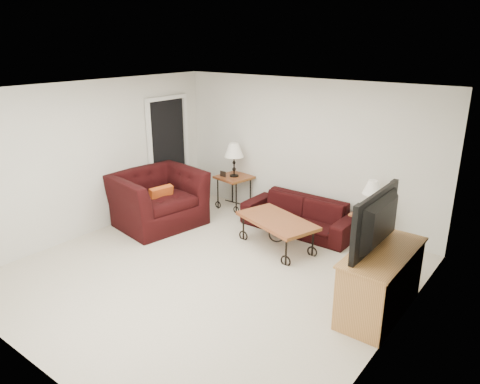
{
  "coord_description": "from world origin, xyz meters",
  "views": [
    {
      "loc": [
        3.74,
        -4.17,
        3.11
      ],
      "look_at": [
        0.0,
        0.7,
        1.0
      ],
      "focal_mm": 33.47,
      "sensor_mm": 36.0,
      "label": 1
    }
  ],
  "objects_px": {
    "lamp_left": "(234,160)",
    "armchair": "(157,199)",
    "side_table_right": "(369,229)",
    "side_table_left": "(234,192)",
    "sofa": "(299,215)",
    "television": "(386,223)",
    "backpack": "(338,233)",
    "coffee_table": "(277,233)",
    "tv_stand": "(380,282)",
    "lamp_right": "(372,197)"
  },
  "relations": [
    {
      "from": "side_table_right",
      "to": "side_table_left",
      "type": "bearing_deg",
      "value": 180.0
    },
    {
      "from": "side_table_right",
      "to": "lamp_right",
      "type": "relative_size",
      "value": 1.0
    },
    {
      "from": "tv_stand",
      "to": "television",
      "type": "relative_size",
      "value": 1.12
    },
    {
      "from": "lamp_left",
      "to": "tv_stand",
      "type": "distance_m",
      "value": 3.94
    },
    {
      "from": "sofa",
      "to": "side_table_left",
      "type": "height_order",
      "value": "side_table_left"
    },
    {
      "from": "side_table_left",
      "to": "side_table_right",
      "type": "xyz_separation_m",
      "value": [
        2.7,
        0.0,
        -0.05
      ]
    },
    {
      "from": "side_table_right",
      "to": "armchair",
      "type": "distance_m",
      "value": 3.59
    },
    {
      "from": "side_table_left",
      "to": "coffee_table",
      "type": "distance_m",
      "value": 1.87
    },
    {
      "from": "coffee_table",
      "to": "television",
      "type": "height_order",
      "value": "television"
    },
    {
      "from": "television",
      "to": "backpack",
      "type": "xyz_separation_m",
      "value": [
        -1.15,
        1.34,
        -0.93
      ]
    },
    {
      "from": "side_table_left",
      "to": "backpack",
      "type": "bearing_deg",
      "value": -8.29
    },
    {
      "from": "coffee_table",
      "to": "tv_stand",
      "type": "bearing_deg",
      "value": -20.66
    },
    {
      "from": "lamp_right",
      "to": "tv_stand",
      "type": "xyz_separation_m",
      "value": [
        0.82,
        -1.69,
        -0.4
      ]
    },
    {
      "from": "coffee_table",
      "to": "television",
      "type": "relative_size",
      "value": 1.06
    },
    {
      "from": "side_table_right",
      "to": "television",
      "type": "height_order",
      "value": "television"
    },
    {
      "from": "lamp_left",
      "to": "tv_stand",
      "type": "xyz_separation_m",
      "value": [
        3.52,
        -1.69,
        -0.56
      ]
    },
    {
      "from": "television",
      "to": "tv_stand",
      "type": "bearing_deg",
      "value": 90.0
    },
    {
      "from": "side_table_left",
      "to": "backpack",
      "type": "distance_m",
      "value": 2.38
    },
    {
      "from": "coffee_table",
      "to": "sofa",
      "type": "bearing_deg",
      "value": 94.63
    },
    {
      "from": "lamp_left",
      "to": "television",
      "type": "distance_m",
      "value": 3.89
    },
    {
      "from": "side_table_left",
      "to": "lamp_right",
      "type": "bearing_deg",
      "value": 0.0
    },
    {
      "from": "side_table_left",
      "to": "coffee_table",
      "type": "bearing_deg",
      "value": -31.01
    },
    {
      "from": "coffee_table",
      "to": "television",
      "type": "bearing_deg",
      "value": -20.86
    },
    {
      "from": "side_table_right",
      "to": "backpack",
      "type": "bearing_deg",
      "value": -135.52
    },
    {
      "from": "lamp_right",
      "to": "armchair",
      "type": "bearing_deg",
      "value": -156.35
    },
    {
      "from": "lamp_right",
      "to": "television",
      "type": "bearing_deg",
      "value": -64.5
    },
    {
      "from": "coffee_table",
      "to": "lamp_left",
      "type": "bearing_deg",
      "value": 148.99
    },
    {
      "from": "lamp_left",
      "to": "backpack",
      "type": "relative_size",
      "value": 1.45
    },
    {
      "from": "sofa",
      "to": "lamp_right",
      "type": "height_order",
      "value": "lamp_right"
    },
    {
      "from": "sofa",
      "to": "side_table_left",
      "type": "xyz_separation_m",
      "value": [
        -1.54,
        0.18,
        0.04
      ]
    },
    {
      "from": "lamp_right",
      "to": "coffee_table",
      "type": "xyz_separation_m",
      "value": [
        -1.1,
        -0.96,
        -0.56
      ]
    },
    {
      "from": "lamp_left",
      "to": "tv_stand",
      "type": "height_order",
      "value": "lamp_left"
    },
    {
      "from": "side_table_right",
      "to": "television",
      "type": "distance_m",
      "value": 2.07
    },
    {
      "from": "coffee_table",
      "to": "armchair",
      "type": "height_order",
      "value": "armchair"
    },
    {
      "from": "armchair",
      "to": "television",
      "type": "xyz_separation_m",
      "value": [
        4.08,
        -0.25,
        0.68
      ]
    },
    {
      "from": "armchair",
      "to": "television",
      "type": "relative_size",
      "value": 1.2
    },
    {
      "from": "lamp_left",
      "to": "backpack",
      "type": "xyz_separation_m",
      "value": [
        2.35,
        -0.34,
        -0.74
      ]
    },
    {
      "from": "lamp_left",
      "to": "coffee_table",
      "type": "distance_m",
      "value": 2.0
    },
    {
      "from": "sofa",
      "to": "backpack",
      "type": "relative_size",
      "value": 4.42
    },
    {
      "from": "lamp_left",
      "to": "armchair",
      "type": "xyz_separation_m",
      "value": [
        -0.58,
        -1.44,
        -0.49
      ]
    },
    {
      "from": "sofa",
      "to": "lamp_left",
      "type": "xyz_separation_m",
      "value": [
        -1.54,
        0.18,
        0.67
      ]
    },
    {
      "from": "lamp_left",
      "to": "armchair",
      "type": "relative_size",
      "value": 0.44
    },
    {
      "from": "sofa",
      "to": "lamp_right",
      "type": "distance_m",
      "value": 1.28
    },
    {
      "from": "side_table_left",
      "to": "armchair",
      "type": "distance_m",
      "value": 1.56
    },
    {
      "from": "sofa",
      "to": "side_table_left",
      "type": "distance_m",
      "value": 1.55
    },
    {
      "from": "armchair",
      "to": "television",
      "type": "height_order",
      "value": "television"
    },
    {
      "from": "side_table_left",
      "to": "sofa",
      "type": "bearing_deg",
      "value": -6.67
    },
    {
      "from": "side_table_left",
      "to": "lamp_left",
      "type": "height_order",
      "value": "lamp_left"
    },
    {
      "from": "sofa",
      "to": "coffee_table",
      "type": "height_order",
      "value": "sofa"
    },
    {
      "from": "sofa",
      "to": "side_table_left",
      "type": "bearing_deg",
      "value": 173.33
    }
  ]
}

